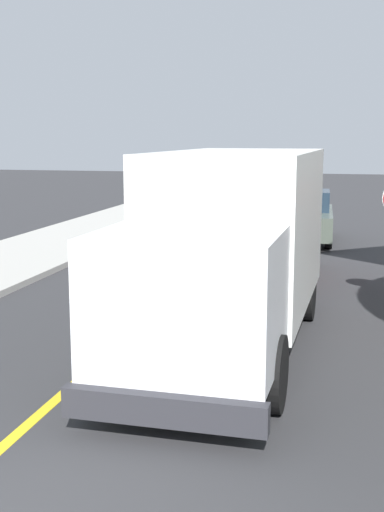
% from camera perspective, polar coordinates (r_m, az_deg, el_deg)
% --- Properties ---
extents(centre_line_yellow, '(0.16, 56.00, 0.01)m').
position_cam_1_polar(centre_line_yellow, '(14.52, -1.95, -3.71)').
color(centre_line_yellow, gold).
rests_on(centre_line_yellow, ground).
extents(box_truck, '(2.58, 7.24, 3.20)m').
position_cam_1_polar(box_truck, '(11.09, 3.38, 1.25)').
color(box_truck, silver).
rests_on(box_truck, ground).
extents(parked_car_near, '(1.92, 4.45, 1.67)m').
position_cam_1_polar(parked_car_near, '(16.89, 6.59, 0.91)').
color(parked_car_near, maroon).
rests_on(parked_car_near, ground).
extents(parked_car_mid, '(1.99, 4.47, 1.67)m').
position_cam_1_polar(parked_car_mid, '(22.82, 9.40, 3.21)').
color(parked_car_mid, '#4C564C').
rests_on(parked_car_mid, ground).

